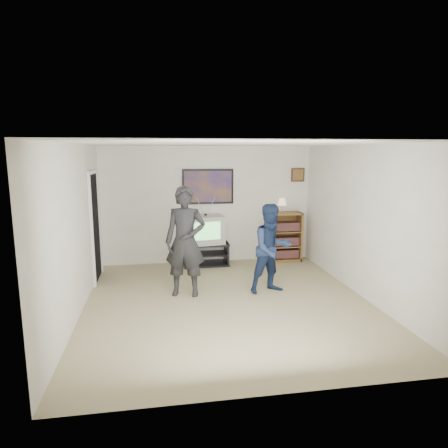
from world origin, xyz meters
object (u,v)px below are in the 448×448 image
object	(u,v)px
crt_television	(206,229)
person_short	(272,249)
person_tall	(185,242)
media_stand	(206,254)
bookshelf	(286,237)

from	to	relation	value
crt_television	person_short	bearing A→B (deg)	-72.39
person_tall	person_short	xyz separation A→B (m)	(1.46, -0.10, -0.16)
media_stand	person_tall	distance (m)	1.95
media_stand	person_tall	size ratio (longest dim) A/B	0.52
crt_television	media_stand	bearing A→B (deg)	171.46
bookshelf	person_tall	size ratio (longest dim) A/B	0.59
bookshelf	person_tall	distance (m)	2.97
bookshelf	person_short	distance (m)	2.10
person_short	crt_television	bearing A→B (deg)	103.14
bookshelf	media_stand	bearing A→B (deg)	-178.39
crt_television	person_short	size ratio (longest dim) A/B	0.46
crt_television	person_tall	size ratio (longest dim) A/B	0.38
bookshelf	person_short	size ratio (longest dim) A/B	0.71
person_short	person_tall	bearing A→B (deg)	163.14
person_short	bookshelf	bearing A→B (deg)	52.19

